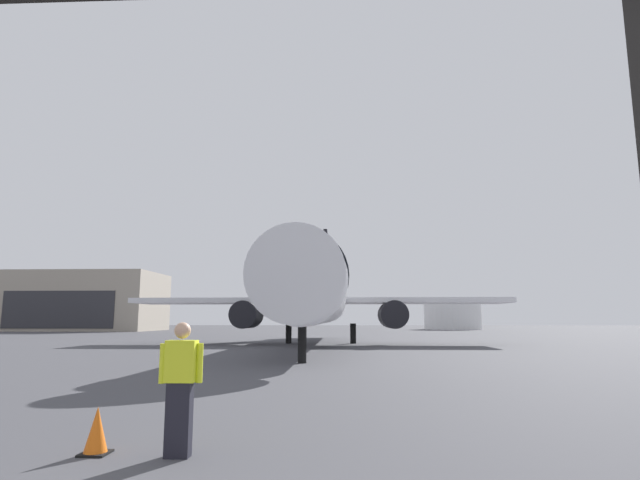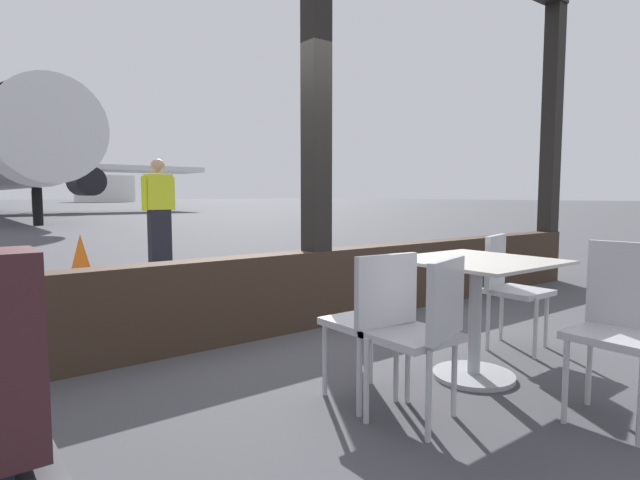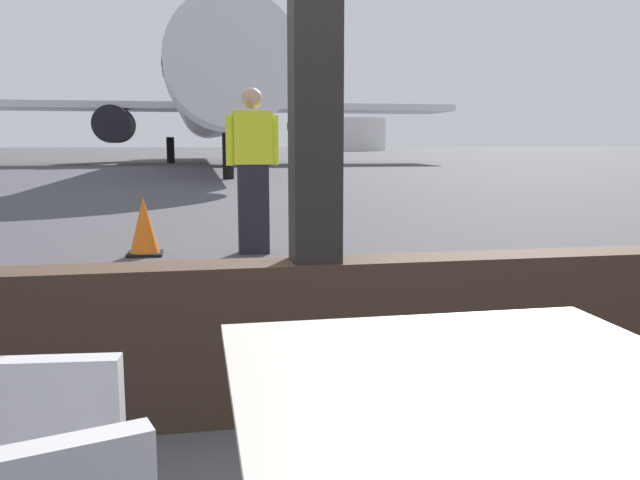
# 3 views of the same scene
# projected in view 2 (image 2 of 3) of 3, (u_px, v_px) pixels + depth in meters

# --- Properties ---
(window_frame) EXTENTS (8.20, 0.24, 3.94)m
(window_frame) POSITION_uv_depth(u_px,v_px,m) (316.00, 174.00, 4.51)
(window_frame) COLOR #38281E
(window_frame) RESTS_ON ground
(dining_table) EXTENTS (0.87, 0.87, 0.77)m
(dining_table) POSITION_uv_depth(u_px,v_px,m) (475.00, 304.00, 3.24)
(dining_table) COLOR #ADA89E
(dining_table) RESTS_ON ground
(cafe_chair_window_left) EXTENTS (0.48, 0.48, 0.86)m
(cafe_chair_window_left) POSITION_uv_depth(u_px,v_px,m) (426.00, 325.00, 2.57)
(cafe_chair_window_left) COLOR #B2B2B7
(cafe_chair_window_left) RESTS_ON ground
(cafe_chair_window_right) EXTENTS (0.42, 0.42, 0.86)m
(cafe_chair_window_right) POSITION_uv_depth(u_px,v_px,m) (374.00, 313.00, 2.83)
(cafe_chair_window_right) COLOR #B2B2B7
(cafe_chair_window_right) RESTS_ON ground
(cafe_chair_aisle_left) EXTENTS (0.48, 0.48, 0.87)m
(cafe_chair_aisle_left) POSITION_uv_depth(u_px,v_px,m) (508.00, 281.00, 3.90)
(cafe_chair_aisle_left) COLOR #B2B2B7
(cafe_chair_aisle_left) RESTS_ON ground
(cafe_chair_aisle_right) EXTENTS (0.42, 0.42, 0.93)m
(cafe_chair_aisle_right) POSITION_uv_depth(u_px,v_px,m) (621.00, 316.00, 2.63)
(cafe_chair_aisle_right) COLOR #B2B2B7
(cafe_chair_aisle_right) RESTS_ON ground
(ground_crew_worker) EXTENTS (0.56, 0.22, 1.74)m
(ground_crew_worker) POSITION_uv_depth(u_px,v_px,m) (159.00, 213.00, 7.96)
(ground_crew_worker) COLOR black
(ground_crew_worker) RESTS_ON ground
(traffic_cone) EXTENTS (0.36, 0.36, 0.62)m
(traffic_cone) POSITION_uv_depth(u_px,v_px,m) (81.00, 256.00, 7.39)
(traffic_cone) COLOR orange
(traffic_cone) RESTS_ON ground
(fuel_storage_tank) EXTENTS (9.90, 9.90, 4.51)m
(fuel_storage_tank) POSITION_uv_depth(u_px,v_px,m) (105.00, 189.00, 87.93)
(fuel_storage_tank) COLOR white
(fuel_storage_tank) RESTS_ON ground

